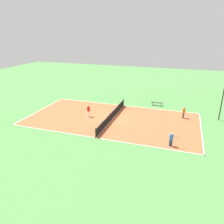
% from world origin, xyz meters
% --- Properties ---
extents(ground_plane, '(80.00, 80.00, 0.00)m').
position_xyz_m(ground_plane, '(0.00, 0.00, 0.00)').
color(ground_plane, '#518E47').
extents(court_surface, '(10.53, 20.28, 0.02)m').
position_xyz_m(court_surface, '(0.00, 0.00, 0.01)').
color(court_surface, '#C66038').
rests_on(court_surface, ground_plane).
extents(tennis_net, '(10.33, 0.10, 1.00)m').
position_xyz_m(tennis_net, '(0.00, 0.00, 0.53)').
color(tennis_net, black).
rests_on(tennis_net, court_surface).
extents(bench, '(0.36, 1.56, 0.45)m').
position_xyz_m(bench, '(-6.78, 4.45, 0.39)').
color(bench, '#333338').
rests_on(bench, ground_plane).
extents(player_coach_red, '(0.51, 0.51, 1.47)m').
position_xyz_m(player_coach_red, '(0.23, -2.95, 0.85)').
color(player_coach_red, white).
rests_on(player_coach_red, court_surface).
extents(player_center_orange, '(0.95, 0.39, 1.44)m').
position_xyz_m(player_center_orange, '(-3.00, 8.12, 0.84)').
color(player_center_orange, '#4C4C51').
rests_on(player_center_orange, court_surface).
extents(player_near_blue, '(0.57, 0.99, 1.36)m').
position_xyz_m(player_near_blue, '(4.50, 7.22, 0.78)').
color(player_near_blue, navy).
rests_on(player_near_blue, court_surface).
extents(tennis_ball_midcourt, '(0.07, 0.07, 0.07)m').
position_xyz_m(tennis_ball_midcourt, '(0.92, -5.23, 0.06)').
color(tennis_ball_midcourt, '#CCE033').
rests_on(tennis_ball_midcourt, court_surface).
extents(tennis_ball_right_alley, '(0.07, 0.07, 0.07)m').
position_xyz_m(tennis_ball_right_alley, '(-4.31, 5.14, 0.06)').
color(tennis_ball_right_alley, '#CCE033').
rests_on(tennis_ball_right_alley, court_surface).
extents(tennis_ball_near_net, '(0.07, 0.07, 0.07)m').
position_xyz_m(tennis_ball_near_net, '(-4.37, -6.22, 0.06)').
color(tennis_ball_near_net, '#CCE033').
rests_on(tennis_ball_near_net, court_surface).
extents(tennis_ball_far_baseline, '(0.07, 0.07, 0.07)m').
position_xyz_m(tennis_ball_far_baseline, '(3.25, -3.02, 0.06)').
color(tennis_ball_far_baseline, '#CCE033').
rests_on(tennis_ball_far_baseline, court_surface).
extents(fence_post_back_left, '(0.12, 0.12, 4.02)m').
position_xyz_m(fence_post_back_left, '(-3.76, 12.16, 2.01)').
color(fence_post_back_left, black).
rests_on(fence_post_back_left, ground_plane).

